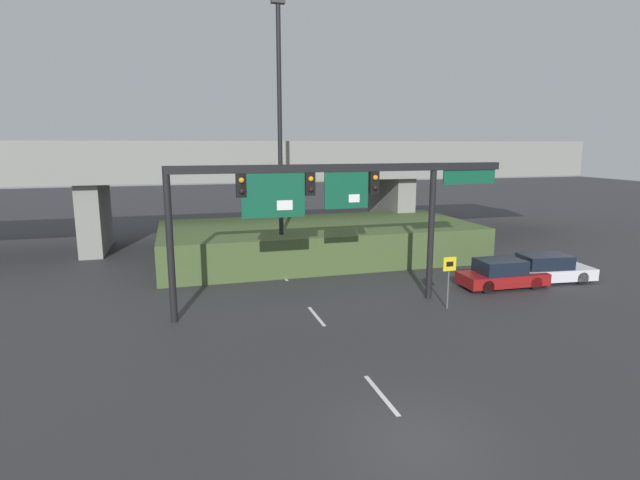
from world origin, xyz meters
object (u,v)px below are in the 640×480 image
at_px(signal_gantry, 330,194).
at_px(parked_sedan_near_right, 501,274).
at_px(parked_sedan_mid_right, 546,269).
at_px(speed_limit_sign, 449,274).
at_px(highway_light_pole_near, 280,135).

height_order(signal_gantry, parked_sedan_near_right, signal_gantry).
bearing_deg(parked_sedan_mid_right, speed_limit_sign, -154.83).
bearing_deg(parked_sedan_near_right, speed_limit_sign, -150.06).
bearing_deg(highway_light_pole_near, parked_sedan_near_right, -31.34).
xyz_separation_m(signal_gantry, speed_limit_sign, (4.85, -1.59, -3.44)).
distance_m(highway_light_pole_near, parked_sedan_mid_right, 15.54).
relative_size(signal_gantry, parked_sedan_near_right, 3.40).
bearing_deg(parked_sedan_mid_right, parked_sedan_near_right, -169.61).
bearing_deg(highway_light_pole_near, signal_gantry, -83.84).
relative_size(highway_light_pole_near, parked_sedan_near_right, 3.30).
height_order(signal_gantry, parked_sedan_mid_right, signal_gantry).
xyz_separation_m(speed_limit_sign, highway_light_pole_near, (-5.57, 8.26, 5.96)).
relative_size(highway_light_pole_near, parked_sedan_mid_right, 2.95).
distance_m(highway_light_pole_near, parked_sedan_near_right, 13.42).
bearing_deg(highway_light_pole_near, parked_sedan_mid_right, -24.53).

